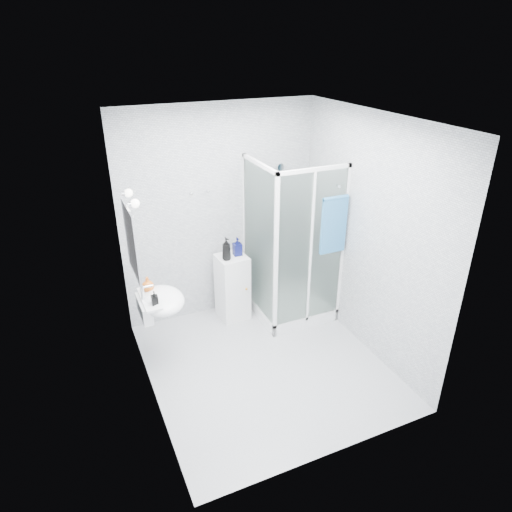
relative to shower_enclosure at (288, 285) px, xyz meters
name	(u,v)px	position (x,y,z in m)	size (l,w,h in m)	color
room	(266,257)	(-0.67, -0.77, 0.85)	(2.40, 2.60, 2.60)	silver
shower_enclosure	(288,285)	(0.00, 0.00, 0.00)	(0.90, 0.95, 2.00)	white
wall_basin	(159,301)	(-1.66, -0.32, 0.35)	(0.46, 0.56, 0.35)	white
mirror	(131,242)	(-1.85, -0.32, 1.05)	(0.02, 0.60, 0.70)	white
vanity_lights	(131,198)	(-1.80, -0.32, 1.47)	(0.10, 0.40, 0.08)	silver
wall_hooks	(200,192)	(-0.92, 0.49, 1.17)	(0.23, 0.06, 0.03)	silver
storage_cabinet	(233,287)	(-0.63, 0.27, -0.03)	(0.37, 0.39, 0.84)	white
hand_towel	(334,224)	(0.33, -0.40, 0.91)	(0.31, 0.05, 0.67)	#29699D
shampoo_bottle_a	(226,249)	(-0.72, 0.22, 0.53)	(0.11, 0.11, 0.28)	black
shampoo_bottle_b	(237,247)	(-0.55, 0.28, 0.50)	(0.10, 0.10, 0.22)	#0B0F46
soap_dispenser_orange	(148,284)	(-1.73, -0.18, 0.50)	(0.13, 0.13, 0.16)	#C55B17
soap_dispenser_black	(154,298)	(-1.72, -0.46, 0.49)	(0.06, 0.07, 0.14)	black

